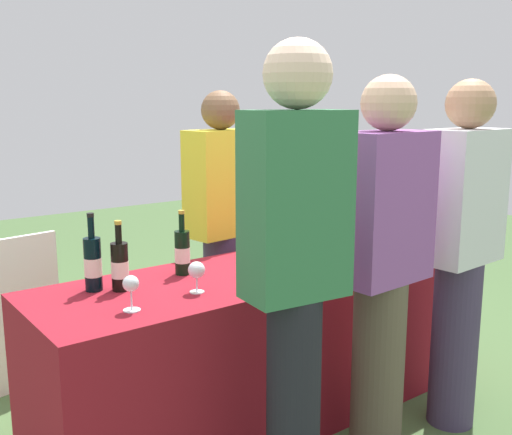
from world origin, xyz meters
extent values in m
plane|color=#476638|center=(0.00, 0.00, 0.00)|extent=(12.00, 12.00, 0.00)
cube|color=maroon|center=(0.00, 0.00, 0.38)|extent=(2.11, 0.69, 0.76)
cylinder|color=black|center=(-0.73, 0.16, 0.87)|extent=(0.07, 0.07, 0.22)
cylinder|color=black|center=(-0.73, 0.16, 1.02)|extent=(0.03, 0.03, 0.09)
cylinder|color=black|center=(-0.73, 0.16, 1.08)|extent=(0.03, 0.03, 0.02)
cylinder|color=silver|center=(-0.73, 0.16, 0.86)|extent=(0.07, 0.07, 0.08)
cylinder|color=black|center=(-0.64, 0.10, 0.86)|extent=(0.07, 0.07, 0.20)
cylinder|color=black|center=(-0.64, 0.10, 1.00)|extent=(0.03, 0.03, 0.08)
cylinder|color=gold|center=(-0.64, 0.10, 1.04)|extent=(0.03, 0.03, 0.02)
cylinder|color=silver|center=(-0.64, 0.10, 0.85)|extent=(0.07, 0.07, 0.07)
cylinder|color=black|center=(-0.31, 0.15, 0.86)|extent=(0.07, 0.07, 0.20)
cylinder|color=black|center=(-0.31, 0.15, 1.00)|extent=(0.03, 0.03, 0.08)
cylinder|color=gold|center=(-0.31, 0.15, 1.04)|extent=(0.03, 0.03, 0.02)
cylinder|color=silver|center=(-0.31, 0.15, 0.85)|extent=(0.07, 0.07, 0.07)
cylinder|color=black|center=(0.51, 0.15, 0.86)|extent=(0.07, 0.07, 0.22)
cylinder|color=black|center=(0.51, 0.15, 1.02)|extent=(0.03, 0.03, 0.09)
cylinder|color=black|center=(0.51, 0.15, 1.07)|extent=(0.03, 0.03, 0.02)
cylinder|color=silver|center=(0.51, 0.15, 0.85)|extent=(0.07, 0.07, 0.08)
cylinder|color=silver|center=(-0.71, -0.16, 0.76)|extent=(0.07, 0.07, 0.00)
cylinder|color=silver|center=(-0.71, -0.16, 0.80)|extent=(0.01, 0.01, 0.07)
sphere|color=silver|center=(-0.71, -0.16, 0.86)|extent=(0.06, 0.06, 0.06)
sphere|color=#590C19|center=(-0.71, -0.16, 0.85)|extent=(0.03, 0.03, 0.03)
cylinder|color=silver|center=(-0.40, -0.12, 0.76)|extent=(0.06, 0.06, 0.00)
cylinder|color=silver|center=(-0.40, -0.12, 0.79)|extent=(0.01, 0.01, 0.06)
sphere|color=silver|center=(-0.40, -0.12, 0.85)|extent=(0.07, 0.07, 0.07)
cylinder|color=silver|center=(-0.09, -0.10, 0.76)|extent=(0.07, 0.07, 0.00)
cylinder|color=silver|center=(-0.09, -0.10, 0.80)|extent=(0.01, 0.01, 0.08)
sphere|color=silver|center=(-0.09, -0.10, 0.87)|extent=(0.07, 0.07, 0.07)
sphere|color=#590C19|center=(-0.09, -0.10, 0.86)|extent=(0.04, 0.04, 0.04)
cylinder|color=silver|center=(0.05, -0.13, 0.76)|extent=(0.06, 0.06, 0.00)
cylinder|color=silver|center=(0.05, -0.13, 0.79)|extent=(0.01, 0.01, 0.06)
sphere|color=silver|center=(0.05, -0.13, 0.85)|extent=(0.07, 0.07, 0.07)
cylinder|color=silver|center=(0.21, -0.13, 0.76)|extent=(0.06, 0.06, 0.00)
cylinder|color=silver|center=(0.21, -0.13, 0.80)|extent=(0.01, 0.01, 0.08)
sphere|color=silver|center=(0.21, -0.13, 0.87)|extent=(0.07, 0.07, 0.07)
sphere|color=#590C19|center=(0.21, -0.13, 0.85)|extent=(0.04, 0.04, 0.04)
cylinder|color=silver|center=(0.81, -0.01, 0.84)|extent=(0.21, 0.21, 0.18)
cylinder|color=#3F3351|center=(0.21, 0.60, 0.39)|extent=(0.22, 0.22, 0.79)
cube|color=yellow|center=(0.21, 0.60, 1.08)|extent=(0.42, 0.26, 0.59)
sphere|color=brown|center=(0.21, 0.60, 1.49)|extent=(0.21, 0.21, 0.21)
cylinder|color=black|center=(-0.31, -0.64, 0.43)|extent=(0.20, 0.20, 0.86)
cube|color=#337247|center=(-0.31, -0.64, 1.18)|extent=(0.38, 0.24, 0.65)
sphere|color=beige|center=(-0.31, -0.64, 1.62)|extent=(0.23, 0.23, 0.23)
cylinder|color=brown|center=(0.21, -0.58, 0.40)|extent=(0.22, 0.22, 0.81)
cube|color=#8C4C99|center=(0.21, -0.58, 1.11)|extent=(0.41, 0.24, 0.61)
sphere|color=#D8AD8C|center=(0.21, -0.58, 1.53)|extent=(0.22, 0.22, 0.22)
cylinder|color=#3F3351|center=(0.73, -0.60, 0.40)|extent=(0.22, 0.22, 0.81)
cube|color=silver|center=(0.73, -0.60, 1.11)|extent=(0.41, 0.24, 0.61)
sphere|color=tan|center=(0.73, -0.60, 1.52)|extent=(0.22, 0.22, 0.22)
cube|color=white|center=(-0.82, 1.01, 0.42)|extent=(0.47, 0.10, 0.84)
camera|label=1|loc=(-1.64, -2.17, 1.53)|focal=42.13mm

